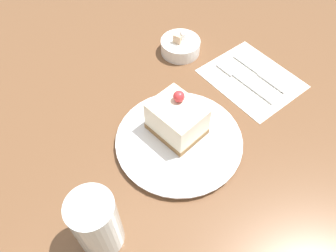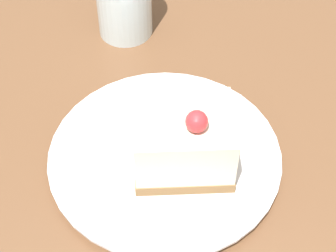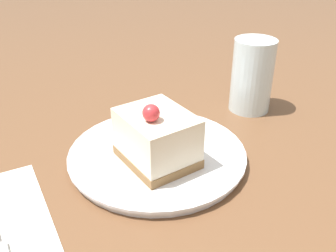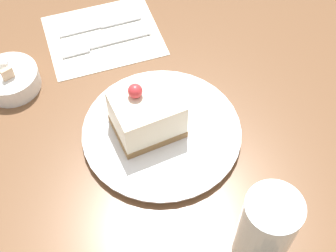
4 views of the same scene
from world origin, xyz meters
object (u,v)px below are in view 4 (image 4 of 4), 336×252
fork (98,45)px  knife (108,24)px  cake_slice (148,114)px  sugar_bowl (11,79)px  drinking_glass (266,228)px  plate (162,132)px

fork → knife: (0.05, -0.03, 0.00)m
knife → cake_slice: bearing=178.7°
knife → sugar_bowl: bearing=114.8°
drinking_glass → plate: bearing=13.8°
fork → sugar_bowl: 0.17m
fork → drinking_glass: bearing=-166.6°
fork → drinking_glass: drinking_glass is taller
cake_slice → drinking_glass: 0.25m
cake_slice → knife: 0.27m
plate → drinking_glass: 0.24m
fork → knife: same height
sugar_bowl → knife: bearing=-67.2°
plate → drinking_glass: size_ratio=1.97×
plate → drinking_glass: (-0.23, -0.06, 0.06)m
knife → fork: bearing=146.6°
cake_slice → sugar_bowl: (0.18, 0.19, -0.03)m
plate → fork: (0.23, 0.04, -0.00)m
sugar_bowl → drinking_glass: bearing=-148.3°
plate → drinking_glass: drinking_glass is taller
plate → knife: 0.28m
cake_slice → fork: size_ratio=0.62×
knife → drinking_glass: size_ratio=1.25×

